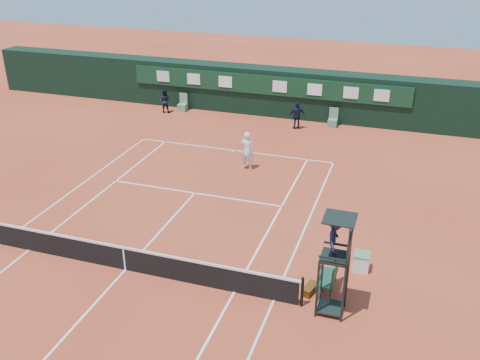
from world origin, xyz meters
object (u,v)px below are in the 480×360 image
object	(u,v)px
cooler	(361,262)
player_bench	(331,275)
umpire_chair	(335,245)
tennis_net	(124,258)
player	(247,150)

from	to	relation	value
cooler	player_bench	bearing A→B (deg)	-118.91
player_bench	umpire_chair	bearing A→B (deg)	-79.81
player_bench	cooler	distance (m)	1.79
cooler	umpire_chair	bearing A→B (deg)	-104.08
tennis_net	player_bench	xyz separation A→B (m)	(7.12, 1.12, 0.09)
umpire_chair	cooler	world-z (taller)	umpire_chair
umpire_chair	player	distance (m)	11.51
umpire_chair	cooler	distance (m)	3.46
umpire_chair	cooler	xyz separation A→B (m)	(0.66, 2.64, -2.13)
umpire_chair	cooler	bearing A→B (deg)	75.92
tennis_net	player	world-z (taller)	player
tennis_net	umpire_chair	distance (m)	7.57
tennis_net	cooler	size ratio (longest dim) A/B	20.00
umpire_chair	player_bench	size ratio (longest dim) A/B	2.85
tennis_net	cooler	bearing A→B (deg)	18.55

